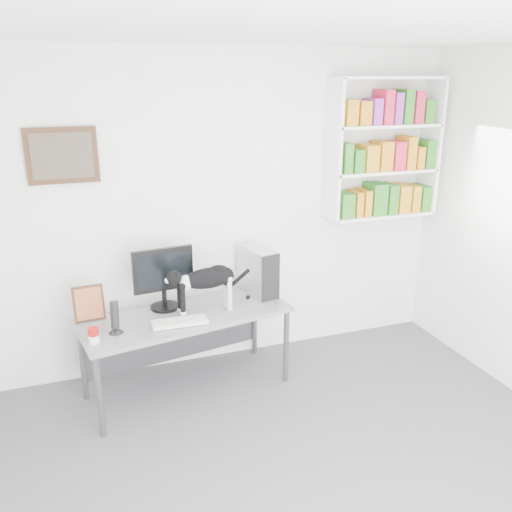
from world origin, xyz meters
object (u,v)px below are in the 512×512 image
Objects in this scene: pc_tower at (258,271)px; cat at (207,290)px; speaker at (115,317)px; bookshelf at (384,149)px; desk at (187,352)px; monitor at (163,278)px; keyboard at (180,322)px; leaning_print at (89,303)px; soup_can at (94,335)px.

pc_tower is 0.57m from cat.
speaker is at bearing -174.36° from pc_tower.
bookshelf is 2.46m from desk.
monitor reaches higher than desk.
keyboard is (-2.00, -0.50, -1.15)m from bookshelf.
leaning_print is (-0.16, 0.30, 0.02)m from speaker.
speaker is 0.73m from cat.
bookshelf reaches higher than desk.
cat is at bearing -165.77° from pc_tower.
cat is (0.88, -0.17, 0.05)m from leaning_print.
bookshelf is at bearing 12.75° from soup_can.
bookshelf is at bearing -5.53° from pc_tower.
leaning_print is at bearing 176.62° from monitor.
cat is at bearing -168.28° from bookshelf.
pc_tower reaches higher than speaker.
keyboard is at bearing 8.71° from soup_can.
bookshelf reaches higher than speaker.
keyboard is 0.87m from pc_tower.
cat reaches higher than keyboard.
cat is (-1.74, -0.36, -0.97)m from bookshelf.
leaning_print is 2.58× the size of soup_can.
desk is (-1.91, -0.33, -1.51)m from bookshelf.
keyboard is (-0.08, -0.17, 0.36)m from desk.
pc_tower is (0.76, 0.38, 0.19)m from keyboard.
speaker is at bearing -148.44° from monitor.
leaning_print is 0.41m from soup_can.
soup_can is (0.00, -0.40, -0.09)m from leaning_print.
monitor is 0.82m from pc_tower.
pc_tower is at bearing -1.13° from leaning_print.
keyboard is at bearing -164.76° from pc_tower.
keyboard is 0.64m from soup_can.
cat is at bearing 14.75° from soup_can.
leaning_print reaches higher than keyboard.
keyboard is (0.05, -0.33, -0.24)m from monitor.
bookshelf is at bearing 23.65° from speaker.
monitor is 0.36m from cat.
leaning_print is at bearing 156.65° from keyboard.
keyboard is 0.71m from leaning_print.
pc_tower is 1.42× the size of leaning_print.
pc_tower is at bearing -174.46° from bookshelf.
cat reaches higher than speaker.
cat is (-0.51, -0.24, -0.01)m from pc_tower.
bookshelf is 2.72m from speaker.
bookshelf reaches higher than pc_tower.
bookshelf is 4.87× the size of speaker.
keyboard is at bearing -157.80° from cat.
desk is 0.56m from cat.
monitor is 0.55m from speaker.
desk is 3.94× the size of keyboard.
soup_can is 0.92m from cat.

